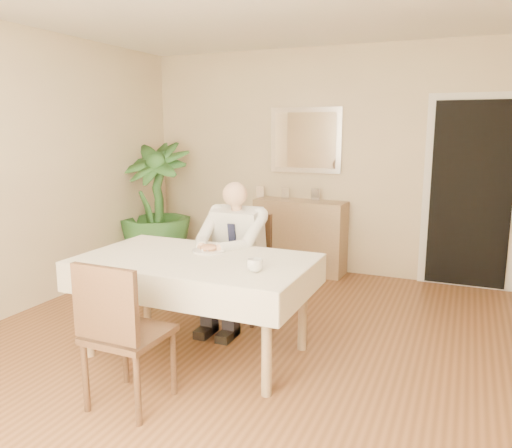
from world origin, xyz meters
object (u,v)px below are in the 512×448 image
at_px(dining_table, 196,269).
at_px(sideboard, 300,236).
at_px(coffee_mug, 255,265).
at_px(seated_man, 231,248).
at_px(chair_near, 120,328).
at_px(potted_palm, 155,206).
at_px(chair_far, 245,259).

distance_m(dining_table, sideboard, 2.42).
distance_m(coffee_mug, sideboard, 2.65).
bearing_deg(seated_man, sideboard, 89.14).
distance_m(dining_table, coffee_mug, 0.59).
relative_size(dining_table, chair_near, 1.84).
bearing_deg(dining_table, seated_man, 90.37).
bearing_deg(chair_near, dining_table, 89.31).
height_order(seated_man, potted_palm, potted_palm).
relative_size(sideboard, potted_palm, 0.70).
bearing_deg(chair_near, coffee_mug, 51.59).
height_order(chair_far, chair_near, chair_near).
height_order(coffee_mug, potted_palm, potted_palm).
relative_size(chair_near, potted_palm, 0.62).
height_order(chair_near, coffee_mug, chair_near).
bearing_deg(chair_far, chair_near, -85.89).
bearing_deg(seated_man, coffee_mug, -53.96).
bearing_deg(chair_far, seated_man, -85.00).
height_order(chair_near, sideboard, chair_near).
xyz_separation_m(sideboard, potted_palm, (-1.68, -0.51, 0.33)).
bearing_deg(dining_table, chair_near, -91.44).
distance_m(seated_man, coffee_mug, 0.94).
distance_m(seated_man, potted_palm, 2.11).
bearing_deg(dining_table, coffee_mug, -16.10).
relative_size(chair_near, seated_man, 0.75).
distance_m(chair_near, potted_palm, 3.21).
xyz_separation_m(chair_near, coffee_mug, (0.58, 0.70, 0.27)).
xyz_separation_m(chair_near, seated_man, (0.03, 1.46, 0.16)).
height_order(coffee_mug, sideboard, sideboard).
bearing_deg(sideboard, seated_man, -88.08).
height_order(chair_near, potted_palm, potted_palm).
bearing_deg(potted_palm, coffee_mug, -43.20).
bearing_deg(coffee_mug, chair_near, -129.52).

